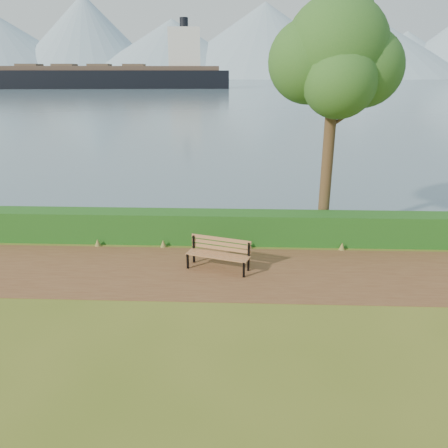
{
  "coord_description": "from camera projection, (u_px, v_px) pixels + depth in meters",
  "views": [
    {
      "loc": [
        1.34,
        -10.66,
        5.25
      ],
      "look_at": [
        0.86,
        1.2,
        1.1
      ],
      "focal_mm": 35.0,
      "sensor_mm": 36.0,
      "label": 1
    }
  ],
  "objects": [
    {
      "name": "path",
      "position": [
        192.0,
        271.0,
        12.12
      ],
      "size": [
        40.0,
        3.4,
        0.01
      ],
      "primitive_type": "cube",
      "color": "brown",
      "rests_on": "ground"
    },
    {
      "name": "tree",
      "position": [
        335.0,
        55.0,
        12.83
      ],
      "size": [
        3.99,
        3.36,
        7.68
      ],
      "rotation": [
        0.0,
        0.0,
        -0.36
      ],
      "color": "#3A2717",
      "rests_on": "ground"
    },
    {
      "name": "water",
      "position": [
        240.0,
        81.0,
        257.05
      ],
      "size": [
        700.0,
        510.0,
        0.0
      ],
      "primitive_type": "cube",
      "color": "#445C6E",
      "rests_on": "ground"
    },
    {
      "name": "mountains",
      "position": [
        231.0,
        45.0,
        386.0
      ],
      "size": [
        585.0,
        190.0,
        70.0
      ],
      "color": "#7F98AA",
      "rests_on": "ground"
    },
    {
      "name": "bench",
      "position": [
        219.0,
        252.0,
        12.15
      ],
      "size": [
        1.83,
        1.02,
        0.88
      ],
      "rotation": [
        0.0,
        0.0,
        -0.31
      ],
      "color": "black",
      "rests_on": "ground"
    },
    {
      "name": "cargo_ship",
      "position": [
        117.0,
        77.0,
        143.52
      ],
      "size": [
        79.28,
        19.67,
        23.82
      ],
      "rotation": [
        0.0,
        0.0,
        0.09
      ],
      "color": "black",
      "rests_on": "ground"
    },
    {
      "name": "hedge",
      "position": [
        199.0,
        227.0,
        14.13
      ],
      "size": [
        32.0,
        0.85,
        1.0
      ],
      "primitive_type": "cube",
      "color": "#184A15",
      "rests_on": "ground"
    },
    {
      "name": "ground",
      "position": [
        191.0,
        276.0,
        11.84
      ],
      "size": [
        140.0,
        140.0,
        0.0
      ],
      "primitive_type": "plane",
      "color": "#51611B",
      "rests_on": "ground"
    }
  ]
}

